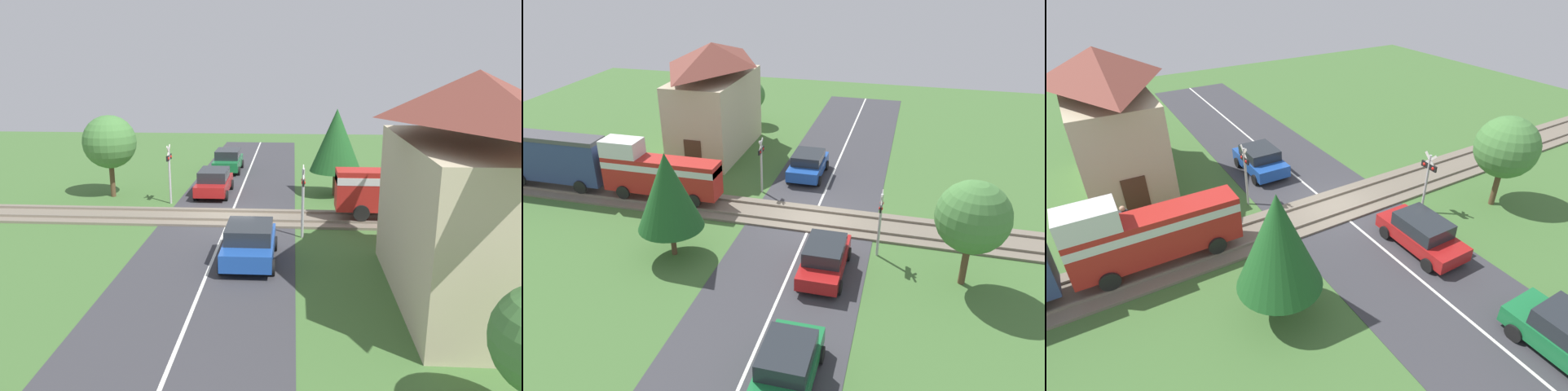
% 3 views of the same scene
% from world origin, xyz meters
% --- Properties ---
extents(ground_plane, '(60.00, 60.00, 0.00)m').
position_xyz_m(ground_plane, '(0.00, 0.00, 0.00)').
color(ground_plane, '#426B33').
extents(road_surface, '(48.00, 6.40, 0.02)m').
position_xyz_m(road_surface, '(0.00, 0.00, 0.01)').
color(road_surface, '#38383D').
rests_on(road_surface, ground_plane).
extents(track_bed, '(2.80, 48.00, 0.24)m').
position_xyz_m(track_bed, '(0.00, 0.00, 0.07)').
color(track_bed, '#756B5B').
rests_on(track_bed, ground_plane).
extents(train, '(1.58, 19.58, 3.18)m').
position_xyz_m(train, '(0.00, 15.06, 1.88)').
color(train, red).
rests_on(train, track_bed).
extents(car_near_crossing, '(3.96, 1.90, 1.48)m').
position_xyz_m(car_near_crossing, '(-4.52, -1.44, 0.77)').
color(car_near_crossing, '#A81919').
rests_on(car_near_crossing, ground_plane).
extents(car_far_side, '(3.82, 2.05, 1.50)m').
position_xyz_m(car_far_side, '(5.41, 1.44, 0.79)').
color(car_far_side, '#1E4CA8').
rests_on(car_far_side, ground_plane).
extents(car_behind_queue, '(3.81, 1.91, 1.54)m').
position_xyz_m(car_behind_queue, '(-10.93, -1.44, 0.80)').
color(car_behind_queue, '#197038').
rests_on(car_behind_queue, ground_plane).
extents(crossing_signal_west_approach, '(0.90, 0.18, 3.20)m').
position_xyz_m(crossing_signal_west_approach, '(-2.53, -3.51, 2.05)').
color(crossing_signal_west_approach, '#B7B7B7').
rests_on(crossing_signal_west_approach, ground_plane).
extents(crossing_signal_east_approach, '(0.90, 0.18, 3.20)m').
position_xyz_m(crossing_signal_east_approach, '(2.53, 3.51, 2.05)').
color(crossing_signal_east_approach, '#B7B7B7').
rests_on(crossing_signal_east_approach, ground_plane).
extents(station_building, '(8.48, 4.27, 7.25)m').
position_xyz_m(station_building, '(8.11, 8.41, 3.53)').
color(station_building, '#C6B793').
rests_on(station_building, ground_plane).
extents(pedestrian_by_station, '(0.39, 0.39, 1.58)m').
position_xyz_m(pedestrian_by_station, '(2.81, 9.21, 0.72)').
color(pedestrian_by_station, '#333338').
rests_on(pedestrian_by_station, ground_plane).
extents(tree_by_station, '(2.30, 2.30, 3.40)m').
position_xyz_m(tree_by_station, '(14.54, 8.07, 2.24)').
color(tree_by_station, brown).
rests_on(tree_by_station, ground_plane).
extents(tree_roadside_hedge, '(2.92, 2.92, 4.95)m').
position_xyz_m(tree_roadside_hedge, '(-4.77, 5.46, 3.19)').
color(tree_roadside_hedge, brown).
rests_on(tree_roadside_hedge, ground_plane).
extents(tree_beyond_track, '(2.95, 2.95, 4.61)m').
position_xyz_m(tree_beyond_track, '(-3.79, -7.12, 3.12)').
color(tree_beyond_track, brown).
rests_on(tree_beyond_track, ground_plane).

